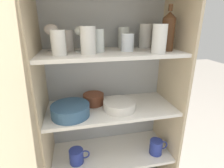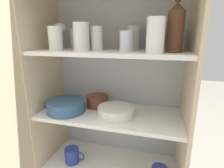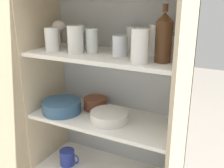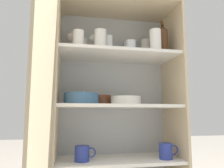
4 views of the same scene
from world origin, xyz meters
name	(u,v)px [view 3 (image 3 of 4)]	position (x,y,z in m)	size (l,w,h in m)	color
cupboard_back_panel	(119,100)	(0.00, 0.36, 0.66)	(0.83, 0.02, 1.32)	#B2B7BC
cupboard_side_left	(47,99)	(-0.41, 0.18, 0.66)	(0.02, 0.39, 1.32)	#CCB793
cupboard_side_right	(179,127)	(0.41, 0.18, 0.66)	(0.02, 0.39, 1.32)	#CCB793
shelf_board_middle	(105,118)	(0.00, 0.18, 0.62)	(0.80, 0.35, 0.02)	white
shelf_board_upper	(104,55)	(0.00, 0.18, 0.97)	(0.80, 0.35, 0.02)	white
tumbler_glass_0	(92,41)	(-0.07, 0.17, 1.04)	(0.06, 0.06, 0.12)	white
tumbler_glass_1	(157,40)	(0.24, 0.27, 1.06)	(0.08, 0.08, 0.15)	white
tumbler_glass_2	(74,37)	(-0.23, 0.24, 1.04)	(0.06, 0.06, 0.12)	silver
tumbler_glass_3	(52,39)	(-0.28, 0.11, 1.04)	(0.07, 0.07, 0.12)	white
tumbler_glass_4	(120,46)	(0.09, 0.16, 1.03)	(0.07, 0.07, 0.10)	white
tumbler_glass_5	(75,40)	(-0.13, 0.11, 1.05)	(0.08, 0.08, 0.14)	white
tumbler_glass_6	(140,46)	(0.24, 0.06, 1.06)	(0.08, 0.08, 0.15)	white
tumbler_glass_7	(174,47)	(0.34, 0.23, 1.03)	(0.07, 0.07, 0.10)	silver
tumbler_glass_8	(133,39)	(0.11, 0.29, 1.05)	(0.07, 0.07, 0.13)	white
wine_glass_0	(80,32)	(-0.16, 0.20, 1.08)	(0.08, 0.08, 0.14)	white
wine_glass_1	(59,28)	(-0.32, 0.22, 1.09)	(0.08, 0.08, 0.15)	silver
wine_bottle	(164,37)	(0.32, 0.13, 1.09)	(0.07, 0.07, 0.25)	#4C2D19
plate_stack_white	(109,117)	(0.04, 0.14, 0.65)	(0.20, 0.20, 0.05)	silver
mixing_bowl_large	(62,106)	(-0.25, 0.12, 0.66)	(0.22, 0.22, 0.07)	#33567A
serving_bowl_small	(95,103)	(-0.10, 0.25, 0.66)	(0.14, 0.14, 0.07)	brown
coffee_mug_extra_1	(68,157)	(-0.24, 0.13, 0.32)	(0.13, 0.09, 0.10)	#283893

